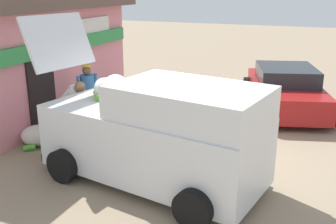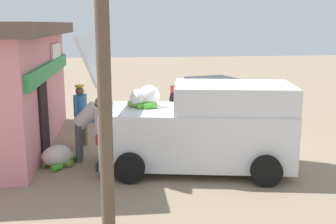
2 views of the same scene
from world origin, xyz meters
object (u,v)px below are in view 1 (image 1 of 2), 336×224
at_px(delivery_van, 158,133).
at_px(vendor_standing, 88,92).
at_px(parked_sedan, 285,90).
at_px(unloaded_banana_pile, 38,136).
at_px(customer_bending, 69,106).
at_px(storefront_bar, 10,55).
at_px(paint_bucket, 144,94).

xyz_separation_m(delivery_van, vendor_standing, (2.04, 2.80, -0.03)).
distance_m(parked_sedan, unloaded_banana_pile, 6.85).
xyz_separation_m(parked_sedan, vendor_standing, (-3.43, 4.39, 0.32)).
relative_size(vendor_standing, unloaded_banana_pile, 1.71).
height_order(delivery_van, vendor_standing, delivery_van).
xyz_separation_m(delivery_van, customer_bending, (0.94, 2.57, -0.05)).
height_order(storefront_bar, parked_sedan, storefront_bar).
relative_size(customer_bending, unloaded_banana_pile, 1.56).
bearing_deg(parked_sedan, customer_bending, 137.41).
xyz_separation_m(parked_sedan, unloaded_banana_pile, (-4.88, 4.80, -0.39)).
distance_m(storefront_bar, paint_bucket, 4.09).
height_order(storefront_bar, paint_bucket, storefront_bar).
bearing_deg(storefront_bar, delivery_van, -113.44).
distance_m(unloaded_banana_pile, paint_bucket, 4.37).
relative_size(storefront_bar, paint_bucket, 20.30).
distance_m(storefront_bar, unloaded_banana_pile, 3.26).
bearing_deg(paint_bucket, storefront_bar, 131.61).
xyz_separation_m(storefront_bar, paint_bucket, (2.53, -2.85, -1.48)).
height_order(parked_sedan, vendor_standing, vendor_standing).
distance_m(customer_bending, paint_bucket, 4.05).
bearing_deg(parked_sedan, storefront_bar, 113.40).
bearing_deg(customer_bending, vendor_standing, 11.84).
height_order(parked_sedan, customer_bending, customer_bending).
distance_m(customer_bending, unloaded_banana_pile, 1.01).
height_order(storefront_bar, unloaded_banana_pile, storefront_bar).
bearing_deg(delivery_van, vendor_standing, 53.93).
bearing_deg(parked_sedan, paint_bucket, 97.24).
distance_m(delivery_van, parked_sedan, 5.70).
relative_size(delivery_van, paint_bucket, 14.19).
distance_m(storefront_bar, vendor_standing, 2.83).
distance_m(vendor_standing, paint_bucket, 2.99).
bearing_deg(parked_sedan, unloaded_banana_pile, 135.48).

